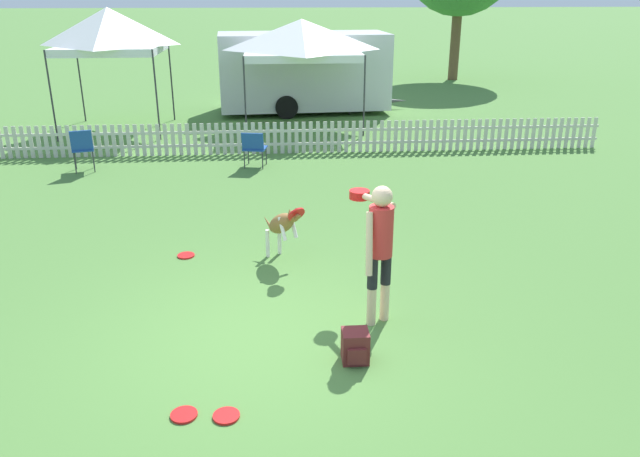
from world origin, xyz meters
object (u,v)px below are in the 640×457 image
leaping_dog (283,224)px  frisbee_near_dog (186,255)px  folding_chair_blue_left (82,146)px  handler_person (378,237)px  canopy_tent_secondary (302,38)px  folding_chair_center (254,146)px  frisbee_midfield (226,416)px  frisbee_near_handler (184,415)px  backpack_on_grass (355,346)px  equipment_trailer (303,71)px  canopy_tent_main (109,30)px

leaping_dog → frisbee_near_dog: bearing=-41.7°
folding_chair_blue_left → handler_person: bearing=112.1°
canopy_tent_secondary → leaping_dog: bearing=-94.5°
folding_chair_blue_left → canopy_tent_secondary: 6.90m
handler_person → leaping_dog: 2.11m
frisbee_near_dog → folding_chair_center: size_ratio=0.31×
frisbee_near_dog → canopy_tent_secondary: canopy_tent_secondary is taller
frisbee_midfield → canopy_tent_secondary: canopy_tent_secondary is taller
handler_person → folding_chair_center: 7.02m
frisbee_near_dog → folding_chair_blue_left: bearing=119.9°
frisbee_near_handler → backpack_on_grass: bearing=25.0°
handler_person → folding_chair_blue_left: size_ratio=1.82×
folding_chair_center → equipment_trailer: 6.73m
canopy_tent_main → equipment_trailer: (5.19, 2.38, -1.37)m
frisbee_near_dog → canopy_tent_main: bearing=107.9°
canopy_tent_main → frisbee_near_dog: bearing=-72.1°
handler_person → frisbee_near_dog: 3.38m
equipment_trailer → frisbee_midfield: bearing=-99.3°
backpack_on_grass → folding_chair_blue_left: bearing=122.4°
handler_person → folding_chair_center: (-1.58, 6.81, -0.58)m
handler_person → canopy_tent_secondary: canopy_tent_secondary is taller
backpack_on_grass → leaping_dog: bearing=104.9°
folding_chair_center → canopy_tent_main: bearing=-36.6°
backpack_on_grass → folding_chair_blue_left: 9.02m
folding_chair_blue_left → canopy_tent_main: canopy_tent_main is taller
folding_chair_center → equipment_trailer: bearing=-91.1°
frisbee_midfield → folding_chair_blue_left: bearing=112.7°
equipment_trailer → folding_chair_center: bearing=-105.9°
folding_chair_center → frisbee_near_handler: bearing=97.9°
frisbee_midfield → folding_chair_blue_left: folding_chair_blue_left is taller
handler_person → folding_chair_blue_left: bearing=97.0°
frisbee_near_dog → equipment_trailer: (2.31, 11.30, 1.25)m
canopy_tent_secondary → equipment_trailer: canopy_tent_secondary is taller
canopy_tent_main → backpack_on_grass: bearing=-67.1°
frisbee_near_dog → canopy_tent_secondary: 9.78m
frisbee_near_dog → backpack_on_grass: bearing=-53.8°
equipment_trailer → canopy_tent_secondary: bearing=-97.6°
frisbee_near_handler → frisbee_near_dog: bearing=96.7°
leaping_dog → backpack_on_grass: size_ratio=2.69×
equipment_trailer → folding_chair_blue_left: bearing=-130.9°
leaping_dog → canopy_tent_secondary: (0.75, 9.52, 1.80)m
backpack_on_grass → equipment_trailer: size_ratio=0.06×
frisbee_near_handler → frisbee_near_dog: (-0.44, 3.70, 0.00)m
canopy_tent_secondary → frisbee_midfield: bearing=-95.9°
handler_person → canopy_tent_main: size_ratio=0.52×
frisbee_near_handler → canopy_tent_main: size_ratio=0.08×
frisbee_near_handler → folding_chair_blue_left: 8.98m
folding_chair_blue_left → frisbee_midfield: bearing=97.2°
handler_person → frisbee_near_handler: 2.83m
frisbee_midfield → canopy_tent_main: bearing=106.3°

